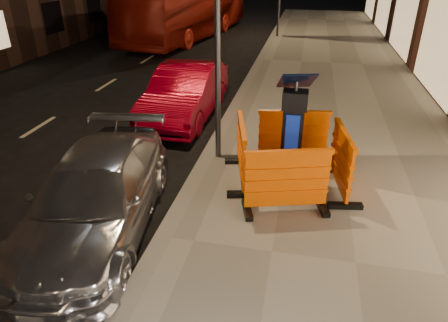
% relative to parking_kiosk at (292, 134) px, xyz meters
% --- Properties ---
extents(ground_plane, '(120.00, 120.00, 0.00)m').
position_rel_parking_kiosk_xyz_m(ground_plane, '(-1.87, -2.11, -1.21)').
color(ground_plane, black).
rests_on(ground_plane, ground).
extents(sidewalk, '(6.00, 60.00, 0.15)m').
position_rel_parking_kiosk_xyz_m(sidewalk, '(1.13, -2.11, -1.14)').
color(sidewalk, gray).
rests_on(sidewalk, ground).
extents(kerb, '(0.30, 60.00, 0.15)m').
position_rel_parking_kiosk_xyz_m(kerb, '(-1.87, -2.11, -1.14)').
color(kerb, slate).
rests_on(kerb, ground).
extents(parking_kiosk, '(0.79, 0.79, 2.12)m').
position_rel_parking_kiosk_xyz_m(parking_kiosk, '(0.00, 0.00, 0.00)').
color(parking_kiosk, black).
rests_on(parking_kiosk, sidewalk).
extents(barrier_front, '(1.63, 1.03, 1.18)m').
position_rel_parking_kiosk_xyz_m(barrier_front, '(0.00, -0.95, -0.47)').
color(barrier_front, '#F95B00').
rests_on(barrier_front, sidewalk).
extents(barrier_back, '(1.59, 0.84, 1.18)m').
position_rel_parking_kiosk_xyz_m(barrier_back, '(0.00, 0.95, -0.47)').
color(barrier_back, '#F95B00').
rests_on(barrier_back, sidewalk).
extents(barrier_kerbside, '(0.96, 1.62, 1.18)m').
position_rel_parking_kiosk_xyz_m(barrier_kerbside, '(-0.95, 0.00, -0.47)').
color(barrier_kerbside, '#F95B00').
rests_on(barrier_kerbside, sidewalk).
extents(barrier_bldgside, '(0.86, 1.60, 1.18)m').
position_rel_parking_kiosk_xyz_m(barrier_bldgside, '(0.95, 0.00, -0.47)').
color(barrier_bldgside, '#F95B00').
rests_on(barrier_bldgside, sidewalk).
extents(car_silver, '(2.48, 4.73, 1.31)m').
position_rel_parking_kiosk_xyz_m(car_silver, '(-3.07, -1.92, -1.21)').
color(car_silver, '#B1B1B6').
rests_on(car_silver, ground).
extents(car_red, '(1.57, 4.44, 1.46)m').
position_rel_parking_kiosk_xyz_m(car_red, '(-3.13, 3.45, -1.21)').
color(car_red, maroon).
rests_on(car_red, ground).
extents(bus_doubledecker, '(4.29, 11.91, 3.24)m').
position_rel_parking_kiosk_xyz_m(bus_doubledecker, '(-6.48, 15.43, -1.21)').
color(bus_doubledecker, maroon).
rests_on(bus_doubledecker, ground).
extents(street_lamp_mid, '(0.12, 0.12, 6.00)m').
position_rel_parking_kiosk_xyz_m(street_lamp_mid, '(-1.62, 0.89, 1.94)').
color(street_lamp_mid, '#3F3F44').
rests_on(street_lamp_mid, sidewalk).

